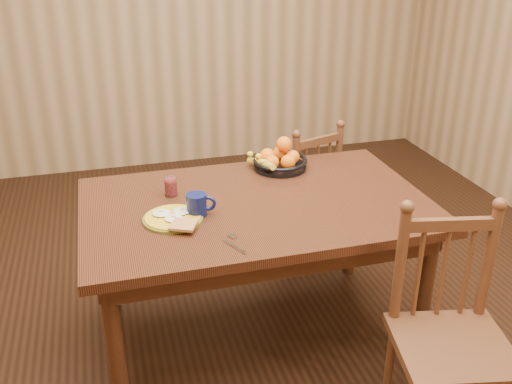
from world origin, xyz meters
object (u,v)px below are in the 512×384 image
object	(u,v)px
chair_near	(450,336)
fruit_bowl	(279,160)
breakfast_plate	(173,218)
coffee_mug	(198,204)
dining_table	(256,218)
chair_far	(302,193)

from	to	relation	value
chair_near	fruit_bowl	distance (m)	1.25
fruit_bowl	breakfast_plate	bearing A→B (deg)	-144.53
breakfast_plate	coffee_mug	world-z (taller)	coffee_mug
breakfast_plate	coffee_mug	size ratio (longest dim) A/B	2.28
dining_table	coffee_mug	size ratio (longest dim) A/B	11.95
dining_table	chair_near	size ratio (longest dim) A/B	1.67
chair_near	breakfast_plate	world-z (taller)	chair_near
chair_far	breakfast_plate	bearing A→B (deg)	22.90
chair_far	fruit_bowl	xyz separation A→B (m)	(-0.26, -0.33, 0.37)
chair_near	coffee_mug	distance (m)	1.17
fruit_bowl	chair_near	bearing A→B (deg)	-74.14
fruit_bowl	coffee_mug	bearing A→B (deg)	-140.63
chair_far	chair_near	size ratio (longest dim) A/B	0.91
chair_near	coffee_mug	size ratio (longest dim) A/B	7.18
dining_table	chair_far	xyz separation A→B (m)	(0.49, 0.69, -0.24)
dining_table	chair_far	bearing A→B (deg)	54.78
breakfast_plate	fruit_bowl	size ratio (longest dim) A/B	0.94
coffee_mug	dining_table	bearing A→B (deg)	11.76
breakfast_plate	coffee_mug	xyz separation A→B (m)	(0.11, 0.03, 0.04)
breakfast_plate	coffee_mug	bearing A→B (deg)	12.50
dining_table	coffee_mug	distance (m)	0.32
dining_table	fruit_bowl	distance (m)	0.45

